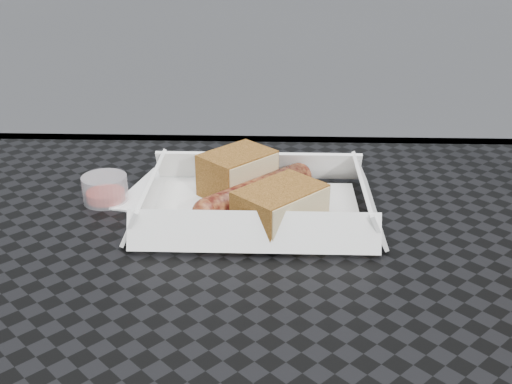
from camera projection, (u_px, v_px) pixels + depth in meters
patio_table at (258, 362)px, 0.58m from camera, size 0.80×0.80×0.74m
food_tray at (256, 212)px, 0.69m from camera, size 0.22×0.15×0.00m
bratwurst at (255, 193)px, 0.69m from camera, size 0.13×0.13×0.03m
bread_near at (237, 173)px, 0.72m from camera, size 0.09×0.09×0.05m
bread_far at (280, 208)px, 0.64m from camera, size 0.10×0.10×0.04m
veg_garnish at (318, 228)px, 0.65m from camera, size 0.03×0.03×0.00m
napkin at (181, 193)px, 0.73m from camera, size 0.14×0.14×0.00m
condiment_cup_sauce at (105, 189)px, 0.71m from camera, size 0.05×0.05×0.03m
condiment_cup_empty at (229, 173)px, 0.75m from camera, size 0.05×0.05×0.03m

